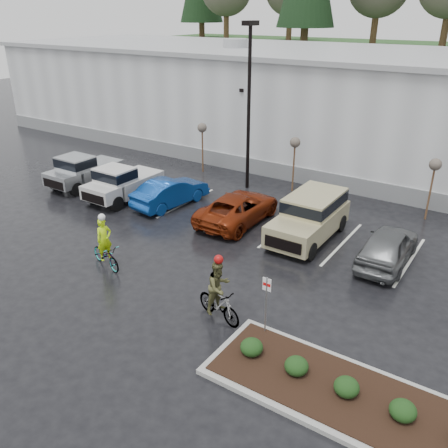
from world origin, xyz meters
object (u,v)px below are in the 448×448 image
Objects in this scene: car_grey at (388,246)px; car_red at (238,208)px; suv_tan at (308,218)px; car_blue at (171,192)px; sapling_mid at (295,145)px; fire_lane_sign at (266,299)px; cyclist_hivis at (106,251)px; sapling_west at (202,130)px; pickup_silver at (88,169)px; cyclist_olive at (219,297)px; sapling_east at (435,168)px; pickup_white at (127,181)px; lamppost at (249,90)px.

car_red is at bearing -2.47° from car_grey.
car_blue is at bearing -178.04° from suv_tan.
sapling_mid is at bearing -94.03° from car_red.
car_grey is (1.85, 7.13, -0.64)m from fire_lane_sign.
car_red is at bearing -2.50° from cyclist_hivis.
sapling_west is 7.44m from pickup_silver.
fire_lane_sign is 7.63m from suv_tan.
fire_lane_sign is at bearing -67.51° from sapling_mid.
cyclist_olive reaches higher than car_red.
sapling_east is (14.00, 0.00, 0.00)m from sapling_west.
suv_tan is at bearing -126.95° from sapling_east.
fire_lane_sign is (11.80, -12.80, -1.32)m from sapling_west.
fire_lane_sign reaches higher than pickup_white.
pickup_white reaches higher than car_red.
car_blue is (-12.02, -5.69, -1.98)m from sapling_east.
fire_lane_sign is 7.39m from car_grey.
sapling_east is at bearing -147.72° from car_blue.
sapling_east is at bearing -94.77° from car_grey.
suv_tan is 2.15× the size of cyclist_hivis.
pickup_silver is 1.02× the size of suv_tan.
car_blue is 10.81m from cyclist_olive.
car_red is (2.19, -4.52, -4.96)m from lamppost.
cyclist_hivis is at bearing 72.23° from car_red.
cyclist_hivis is 5.97m from cyclist_olive.
cyclist_olive reaches higher than pickup_white.
sapling_mid is (2.50, 1.00, -2.96)m from lamppost.
sapling_west is at bearing 53.50° from pickup_silver.
sapling_mid is 0.62× the size of pickup_white.
lamppost is 10.69m from pickup_silver.
cyclist_hivis reaches higher than pickup_white.
car_red is 8.32m from cyclist_olive.
cyclist_hivis is (-9.57, -6.75, -0.04)m from car_grey.
pickup_silver is (-16.10, 6.98, -0.43)m from fire_lane_sign.
cyclist_olive is at bearing -74.65° from sapling_mid.
sapling_mid reaches higher than fire_lane_sign.
cyclist_hivis is at bearing 114.31° from car_blue.
car_grey is at bearing -38.42° from sapling_mid.
car_red is 7.22m from cyclist_hivis.
sapling_west is 14.91m from car_grey.
car_grey is at bearing -172.98° from car_blue.
cyclist_olive is (3.85, -7.37, 0.17)m from car_red.
sapling_west reaches higher than fire_lane_sign.
lamppost is 3.69× the size of cyclist_olive.
suv_tan is at bearing -171.09° from car_blue.
car_grey is 1.81× the size of cyclist_olive.
sapling_west is at bearing 180.00° from sapling_mid.
lamppost is 2.88× the size of sapling_east.
pickup_silver is 1.14× the size of car_blue.
car_red is at bearing 127.60° from fire_lane_sign.
cyclist_olive is at bearing -26.25° from pickup_silver.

